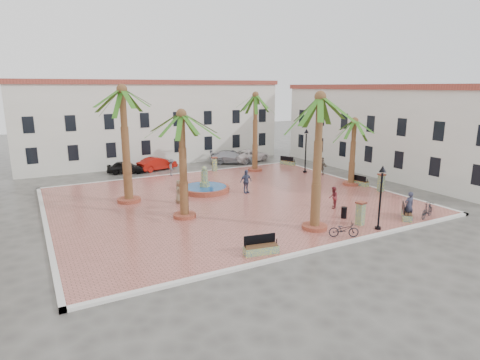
{
  "coord_description": "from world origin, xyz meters",
  "views": [
    {
      "loc": [
        -13.61,
        -27.01,
        8.79
      ],
      "look_at": [
        1.0,
        0.0,
        1.6
      ],
      "focal_mm": 30.0,
      "sensor_mm": 36.0,
      "label": 1
    }
  ],
  "objects": [
    {
      "name": "pedestrian_fountain_a",
      "position": [
        -3.71,
        0.95,
        1.04
      ],
      "size": [
        1.04,
        0.97,
        1.79
      ],
      "primitive_type": "imported",
      "rotation": [
        0.0,
        0.0,
        0.63
      ],
      "color": "#776047",
      "rests_on": "plaza"
    },
    {
      "name": "litter_bin",
      "position": [
        4.75,
        -7.75,
        0.53
      ],
      "size": [
        0.39,
        0.39,
        0.76
      ],
      "primitive_type": "cylinder",
      "color": "black",
      "rests_on": "plaza"
    },
    {
      "name": "cyclist_a",
      "position": [
        8.39,
        -9.94,
        1.09
      ],
      "size": [
        0.76,
        0.57,
        1.88
      ],
      "primitive_type": "imported",
      "rotation": [
        0.0,
        0.0,
        2.95
      ],
      "color": "#2B2D41",
      "rests_on": "plaza"
    },
    {
      "name": "bicycle_b",
      "position": [
        9.68,
        -10.4,
        0.68
      ],
      "size": [
        1.84,
        0.98,
        1.06
      ],
      "primitive_type": "imported",
      "rotation": [
        0.0,
        0.0,
        1.86
      ],
      "color": "black",
      "rests_on": "plaza"
    },
    {
      "name": "building_north",
      "position": [
        -0.0,
        19.99,
        4.77
      ],
      "size": [
        30.4,
        7.4,
        9.5
      ],
      "color": "silver",
      "rests_on": "ground"
    },
    {
      "name": "palm_ne",
      "position": [
        7.41,
        8.57,
        7.11
      ],
      "size": [
        4.92,
        4.92,
        8.14
      ],
      "color": "#A64A34",
      "rests_on": "plaza"
    },
    {
      "name": "pedestrian_fountain_b",
      "position": [
        2.15,
        1.08,
        1.13
      ],
      "size": [
        1.21,
        0.65,
        1.96
      ],
      "primitive_type": "imported",
      "rotation": [
        0.0,
        0.0,
        0.16
      ],
      "color": "#3D4666",
      "rests_on": "plaza"
    },
    {
      "name": "palm_s",
      "position": [
        1.72,
        -8.43,
        7.32
      ],
      "size": [
        5.12,
        5.12,
        8.4
      ],
      "color": "#A64A34",
      "rests_on": "plaza"
    },
    {
      "name": "bollard_se",
      "position": [
        4.7,
        -9.28,
        0.94
      ],
      "size": [
        0.65,
        0.65,
        1.53
      ],
      "rotation": [
        0.0,
        0.0,
        0.21
      ],
      "color": "gray",
      "rests_on": "plaza"
    },
    {
      "name": "bench_se",
      "position": [
        8.43,
        -9.77,
        0.43
      ],
      "size": [
        1.76,
        1.72,
        1.0
      ],
      "rotation": [
        0.0,
        0.0,
        0.77
      ],
      "color": "gray",
      "rests_on": "plaza"
    },
    {
      "name": "building_east",
      "position": [
        19.99,
        2.0,
        4.52
      ],
      "size": [
        7.4,
        26.4,
        9.0
      ],
      "rotation": [
        0.0,
        0.0,
        1.57
      ],
      "color": "silver",
      "rests_on": "ground"
    },
    {
      "name": "ground",
      "position": [
        0.0,
        0.0,
        0.0
      ],
      "size": [
        120.0,
        120.0,
        0.0
      ],
      "primitive_type": "plane",
      "color": "#56544F",
      "rests_on": "ground"
    },
    {
      "name": "palm_e",
      "position": [
        11.85,
        -0.93,
        5.13
      ],
      "size": [
        4.66,
        4.66,
        6.04
      ],
      "color": "#A64A34",
      "rests_on": "plaza"
    },
    {
      "name": "plaza",
      "position": [
        0.0,
        0.0,
        0.07
      ],
      "size": [
        26.0,
        22.0,
        0.15
      ],
      "primitive_type": "cube",
      "color": "#B66155",
      "rests_on": "ground"
    },
    {
      "name": "car_white",
      "position": [
        9.94,
        14.09,
        0.73
      ],
      "size": [
        5.69,
        3.72,
        1.46
      ],
      "primitive_type": "imported",
      "rotation": [
        0.0,
        0.0,
        1.84
      ],
      "color": "white",
      "rests_on": "ground"
    },
    {
      "name": "cyclist_b",
      "position": [
        5.64,
        -5.64,
        0.95
      ],
      "size": [
        0.98,
        0.98,
        1.6
      ],
      "primitive_type": "imported",
      "rotation": [
        0.0,
        0.0,
        3.91
      ],
      "color": "maroon",
      "rests_on": "plaza"
    },
    {
      "name": "car_red",
      "position": [
        -1.33,
        14.39,
        0.71
      ],
      "size": [
        4.55,
        2.66,
        1.42
      ],
      "primitive_type": "imported",
      "rotation": [
        0.0,
        0.0,
        1.86
      ],
      "color": "#98110A",
      "rests_on": "ground"
    },
    {
      "name": "kerb_e",
      "position": [
        13.0,
        0.0,
        0.08
      ],
      "size": [
        0.3,
        22.3,
        0.16
      ],
      "primitive_type": "cube",
      "color": "silver",
      "rests_on": "ground"
    },
    {
      "name": "bollard_e",
      "position": [
        12.4,
        -3.88,
        0.93
      ],
      "size": [
        0.63,
        0.63,
        1.5
      ],
      "rotation": [
        0.0,
        0.0,
        -0.19
      ],
      "color": "gray",
      "rests_on": "plaza"
    },
    {
      "name": "bicycle_a",
      "position": [
        2.3,
        -10.4,
        0.61
      ],
      "size": [
        1.83,
        1.39,
        0.92
      ],
      "primitive_type": "imported",
      "rotation": [
        0.0,
        0.0,
        1.06
      ],
      "color": "black",
      "rests_on": "plaza"
    },
    {
      "name": "bollard_n",
      "position": [
        3.6,
        10.4,
        0.91
      ],
      "size": [
        0.56,
        0.56,
        1.46
      ],
      "rotation": [
        0.0,
        0.0,
        -0.08
      ],
      "color": "gray",
      "rests_on": "plaza"
    },
    {
      "name": "car_silver",
      "position": [
        7.54,
        14.06,
        0.75
      ],
      "size": [
        5.59,
        4.0,
        1.5
      ],
      "primitive_type": "imported",
      "rotation": [
        0.0,
        0.0,
        1.16
      ],
      "color": "#A5A5AE",
      "rests_on": "ground"
    },
    {
      "name": "palm_sw",
      "position": [
        -4.6,
        -2.45,
        6.25
      ],
      "size": [
        5.02,
        5.02,
        7.26
      ],
      "color": "#A64A34",
      "rests_on": "plaza"
    },
    {
      "name": "car_black",
      "position": [
        -4.67,
        14.27,
        0.65
      ],
      "size": [
        4.09,
        2.56,
        1.3
      ],
      "primitive_type": "imported",
      "rotation": [
        0.0,
        0.0,
        1.28
      ],
      "color": "black",
      "rests_on": "ground"
    },
    {
      "name": "fountain",
      "position": [
        -0.63,
        3.26,
        0.44
      ],
      "size": [
        4.17,
        4.17,
        2.16
      ],
      "color": "#A64A34",
      "rests_on": "plaza"
    },
    {
      "name": "palm_nw",
      "position": [
        -7.02,
        3.1,
        7.62
      ],
      "size": [
        5.74,
        5.74,
        8.83
      ],
      "color": "#A64A34",
      "rests_on": "plaza"
    },
    {
      "name": "kerb_w",
      "position": [
        -13.0,
        0.0,
        0.08
      ],
      "size": [
        0.3,
        22.3,
        0.16
      ],
      "primitive_type": "cube",
      "color": "silver",
      "rests_on": "ground"
    },
    {
      "name": "lamppost_e",
      "position": [
        11.45,
        5.27,
        3.19
      ],
      "size": [
        0.49,
        0.49,
        4.49
      ],
      "color": "black",
      "rests_on": "plaza"
    },
    {
      "name": "kerb_s",
      "position": [
        0.0,
        -11.0,
        0.08
      ],
      "size": [
        26.3,
        0.3,
        0.16
      ],
      "primitive_type": "cube",
      "color": "silver",
      "rests_on": "ground"
    },
    {
      "name": "kerb_n",
      "position": [
        0.0,
        11.0,
        0.08
      ],
      "size": [
        26.3,
        0.3,
        0.16
      ],
      "primitive_type": "cube",
      "color": "silver",
      "rests_on": "ground"
    },
    {
      "name": "lamppost_s",
      "position": [
        5.11,
        -10.4,
        2.88
      ],
      "size": [
        0.44,
        0.44,
        4.03
      ],
      "color": "black",
      "rests_on": "plaza"
    },
    {
      "name": "pedestrian_east",
      "position": [
        12.4,
        3.84,
        1.02
      ],
      "size": [
        0.75,
        1.68,
        1.75
      ],
      "primitive_type": "imported",
      "rotation": [
        0.0,
        0.0,
        -1.42
      ],
      "color": "#675D4D",
      "rests_on": "plaza"
    },
    {
      "name": "bench_ne",
      "position": [
        12.38,
        9.69,
        0.42
      ],
      "size": [
        1.2,
        1.88,
        0.95
      ],
      "rotation": [
        0.0,
        0.0,
        1.96
      ],
      "color": "gray",
      "rests_on": "plaza"
    },
    {
      "name": "bench_e",
      "position": [
        12.38,
        -1.39,
        0.41
      ],
      "size": [
        0.83,
        1.83,
        0.93
      ],
      "rotation": [
        0.0,
        0.0,
        1.74
      ],
      "color": "gray",
      "rests_on": "plaza"
    },
    {
      "name": "bench_s",
      "position": [
        -3.22,
        -10.13,
        0.43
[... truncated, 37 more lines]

